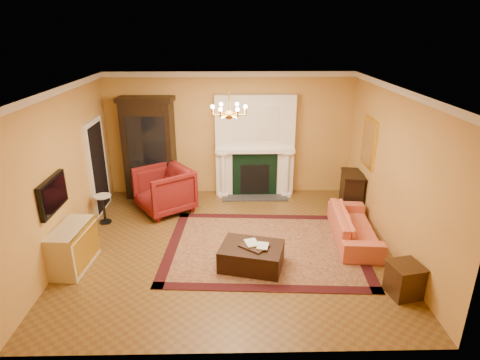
{
  "coord_description": "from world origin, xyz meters",
  "views": [
    {
      "loc": [
        0.04,
        -6.8,
        3.96
      ],
      "look_at": [
        0.19,
        0.3,
        1.24
      ],
      "focal_mm": 30.0,
      "sensor_mm": 36.0,
      "label": 1
    }
  ],
  "objects_px": {
    "end_table": "(404,281)",
    "leather_ottoman": "(252,256)",
    "pedestal_table": "(104,207)",
    "china_cabinet": "(150,151)",
    "coral_sofa": "(355,222)",
    "wingback_armchair": "(164,188)",
    "commode": "(73,247)",
    "console_table": "(351,192)"
  },
  "relations": [
    {
      "from": "end_table",
      "to": "leather_ottoman",
      "type": "relative_size",
      "value": 0.49
    },
    {
      "from": "pedestal_table",
      "to": "end_table",
      "type": "relative_size",
      "value": 1.23
    },
    {
      "from": "china_cabinet",
      "to": "pedestal_table",
      "type": "height_order",
      "value": "china_cabinet"
    },
    {
      "from": "end_table",
      "to": "coral_sofa",
      "type": "bearing_deg",
      "value": 98.73
    },
    {
      "from": "pedestal_table",
      "to": "leather_ottoman",
      "type": "bearing_deg",
      "value": -29.95
    },
    {
      "from": "wingback_armchair",
      "to": "leather_ottoman",
      "type": "distance_m",
      "value": 3.02
    },
    {
      "from": "wingback_armchair",
      "to": "coral_sofa",
      "type": "height_order",
      "value": "wingback_armchair"
    },
    {
      "from": "china_cabinet",
      "to": "commode",
      "type": "bearing_deg",
      "value": -99.29
    },
    {
      "from": "wingback_armchair",
      "to": "console_table",
      "type": "bearing_deg",
      "value": 55.28
    },
    {
      "from": "china_cabinet",
      "to": "wingback_armchair",
      "type": "height_order",
      "value": "china_cabinet"
    },
    {
      "from": "commode",
      "to": "coral_sofa",
      "type": "distance_m",
      "value": 5.25
    },
    {
      "from": "commode",
      "to": "coral_sofa",
      "type": "bearing_deg",
      "value": 13.98
    },
    {
      "from": "wingback_armchair",
      "to": "end_table",
      "type": "xyz_separation_m",
      "value": [
        4.21,
        -3.19,
        -0.3
      ]
    },
    {
      "from": "commode",
      "to": "coral_sofa",
      "type": "height_order",
      "value": "commode"
    },
    {
      "from": "pedestal_table",
      "to": "end_table",
      "type": "height_order",
      "value": "pedestal_table"
    },
    {
      "from": "end_table",
      "to": "console_table",
      "type": "height_order",
      "value": "console_table"
    },
    {
      "from": "end_table",
      "to": "wingback_armchair",
      "type": "bearing_deg",
      "value": 142.83
    },
    {
      "from": "end_table",
      "to": "leather_ottoman",
      "type": "distance_m",
      "value": 2.49
    },
    {
      "from": "coral_sofa",
      "to": "leather_ottoman",
      "type": "xyz_separation_m",
      "value": [
        -2.07,
        -0.94,
        -0.17
      ]
    },
    {
      "from": "wingback_armchair",
      "to": "end_table",
      "type": "distance_m",
      "value": 5.29
    },
    {
      "from": "pedestal_table",
      "to": "console_table",
      "type": "relative_size",
      "value": 0.76
    },
    {
      "from": "leather_ottoman",
      "to": "console_table",
      "type": "bearing_deg",
      "value": 59.29
    },
    {
      "from": "pedestal_table",
      "to": "console_table",
      "type": "xyz_separation_m",
      "value": [
        5.48,
        0.61,
        0.05
      ]
    },
    {
      "from": "end_table",
      "to": "commode",
      "type": "bearing_deg",
      "value": 170.46
    },
    {
      "from": "commode",
      "to": "wingback_armchair",
      "type": "bearing_deg",
      "value": 65.93
    },
    {
      "from": "coral_sofa",
      "to": "pedestal_table",
      "type": "bearing_deg",
      "value": 85.55
    },
    {
      "from": "china_cabinet",
      "to": "coral_sofa",
      "type": "height_order",
      "value": "china_cabinet"
    },
    {
      "from": "coral_sofa",
      "to": "commode",
      "type": "bearing_deg",
      "value": 104.17
    },
    {
      "from": "commode",
      "to": "console_table",
      "type": "distance_m",
      "value": 5.97
    },
    {
      "from": "leather_ottoman",
      "to": "wingback_armchair",
      "type": "bearing_deg",
      "value": 142.94
    },
    {
      "from": "coral_sofa",
      "to": "console_table",
      "type": "bearing_deg",
      "value": -8.29
    },
    {
      "from": "china_cabinet",
      "to": "console_table",
      "type": "xyz_separation_m",
      "value": [
        4.72,
        -0.85,
        -0.76
      ]
    },
    {
      "from": "wingback_armchair",
      "to": "console_table",
      "type": "height_order",
      "value": "wingback_armchair"
    },
    {
      "from": "console_table",
      "to": "leather_ottoman",
      "type": "bearing_deg",
      "value": -127.0
    },
    {
      "from": "pedestal_table",
      "to": "coral_sofa",
      "type": "bearing_deg",
      "value": -9.16
    },
    {
      "from": "coral_sofa",
      "to": "china_cabinet",
      "type": "bearing_deg",
      "value": 67.07
    },
    {
      "from": "commode",
      "to": "end_table",
      "type": "distance_m",
      "value": 5.53
    },
    {
      "from": "wingback_armchair",
      "to": "console_table",
      "type": "relative_size",
      "value": 1.34
    },
    {
      "from": "china_cabinet",
      "to": "commode",
      "type": "distance_m",
      "value": 3.35
    },
    {
      "from": "pedestal_table",
      "to": "leather_ottoman",
      "type": "height_order",
      "value": "pedestal_table"
    },
    {
      "from": "coral_sofa",
      "to": "console_table",
      "type": "distance_m",
      "value": 1.48
    },
    {
      "from": "china_cabinet",
      "to": "wingback_armchair",
      "type": "relative_size",
      "value": 2.1
    }
  ]
}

